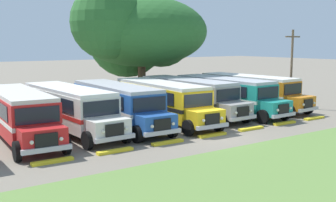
{
  "coord_description": "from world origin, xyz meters",
  "views": [
    {
      "loc": [
        -15.98,
        -18.79,
        5.65
      ],
      "look_at": [
        0.0,
        4.61,
        1.6
      ],
      "focal_mm": 43.79,
      "sensor_mm": 36.0,
      "label": 1
    }
  ],
  "objects_px": {
    "parked_bus_slot_0": "(19,112)",
    "parked_bus_slot_3": "(162,100)",
    "parked_bus_slot_4": "(189,95)",
    "parked_bus_slot_6": "(250,90)",
    "broad_shade_tree": "(137,32)",
    "utility_pole": "(291,66)",
    "parked_bus_slot_1": "(70,107)",
    "parked_bus_slot_5": "(226,93)",
    "parked_bus_slot_2": "(118,103)"
  },
  "relations": [
    {
      "from": "parked_bus_slot_1",
      "to": "parked_bus_slot_6",
      "type": "bearing_deg",
      "value": 87.94
    },
    {
      "from": "broad_shade_tree",
      "to": "parked_bus_slot_6",
      "type": "bearing_deg",
      "value": -61.58
    },
    {
      "from": "parked_bus_slot_0",
      "to": "broad_shade_tree",
      "type": "xyz_separation_m",
      "value": [
        14.17,
        10.5,
        5.06
      ]
    },
    {
      "from": "parked_bus_slot_0",
      "to": "utility_pole",
      "type": "distance_m",
      "value": 22.77
    },
    {
      "from": "parked_bus_slot_3",
      "to": "utility_pole",
      "type": "bearing_deg",
      "value": 86.76
    },
    {
      "from": "parked_bus_slot_6",
      "to": "broad_shade_tree",
      "type": "relative_size",
      "value": 0.77
    },
    {
      "from": "parked_bus_slot_5",
      "to": "utility_pole",
      "type": "relative_size",
      "value": 1.61
    },
    {
      "from": "parked_bus_slot_4",
      "to": "parked_bus_slot_2",
      "type": "bearing_deg",
      "value": -85.95
    },
    {
      "from": "parked_bus_slot_1",
      "to": "parked_bus_slot_5",
      "type": "distance_m",
      "value": 13.03
    },
    {
      "from": "parked_bus_slot_0",
      "to": "parked_bus_slot_2",
      "type": "xyz_separation_m",
      "value": [
        6.5,
        -0.01,
        0.0
      ]
    },
    {
      "from": "parked_bus_slot_5",
      "to": "parked_bus_slot_0",
      "type": "bearing_deg",
      "value": -92.65
    },
    {
      "from": "parked_bus_slot_0",
      "to": "broad_shade_tree",
      "type": "bearing_deg",
      "value": 128.95
    },
    {
      "from": "parked_bus_slot_2",
      "to": "broad_shade_tree",
      "type": "height_order",
      "value": "broad_shade_tree"
    },
    {
      "from": "parked_bus_slot_4",
      "to": "parked_bus_slot_5",
      "type": "height_order",
      "value": "same"
    },
    {
      "from": "parked_bus_slot_0",
      "to": "parked_bus_slot_5",
      "type": "height_order",
      "value": "same"
    },
    {
      "from": "utility_pole",
      "to": "parked_bus_slot_4",
      "type": "bearing_deg",
      "value": 167.88
    },
    {
      "from": "parked_bus_slot_5",
      "to": "utility_pole",
      "type": "height_order",
      "value": "utility_pole"
    },
    {
      "from": "parked_bus_slot_6",
      "to": "parked_bus_slot_4",
      "type": "bearing_deg",
      "value": -95.46
    },
    {
      "from": "parked_bus_slot_5",
      "to": "parked_bus_slot_6",
      "type": "distance_m",
      "value": 3.43
    },
    {
      "from": "parked_bus_slot_4",
      "to": "parked_bus_slot_1",
      "type": "bearing_deg",
      "value": -89.35
    },
    {
      "from": "utility_pole",
      "to": "parked_bus_slot_2",
      "type": "bearing_deg",
      "value": 175.13
    },
    {
      "from": "parked_bus_slot_0",
      "to": "parked_bus_slot_5",
      "type": "bearing_deg",
      "value": 91.95
    },
    {
      "from": "parked_bus_slot_2",
      "to": "parked_bus_slot_5",
      "type": "xyz_separation_m",
      "value": [
        9.73,
        -0.13,
        0.0
      ]
    },
    {
      "from": "parked_bus_slot_1",
      "to": "parked_bus_slot_2",
      "type": "bearing_deg",
      "value": 82.65
    },
    {
      "from": "parked_bus_slot_6",
      "to": "parked_bus_slot_0",
      "type": "bearing_deg",
      "value": -92.41
    },
    {
      "from": "parked_bus_slot_0",
      "to": "parked_bus_slot_4",
      "type": "xyz_separation_m",
      "value": [
        13.13,
        0.66,
        0.0
      ]
    },
    {
      "from": "parked_bus_slot_0",
      "to": "parked_bus_slot_6",
      "type": "distance_m",
      "value": 19.61
    },
    {
      "from": "parked_bus_slot_0",
      "to": "parked_bus_slot_3",
      "type": "height_order",
      "value": "same"
    },
    {
      "from": "parked_bus_slot_0",
      "to": "parked_bus_slot_3",
      "type": "relative_size",
      "value": 1.0
    },
    {
      "from": "parked_bus_slot_1",
      "to": "parked_bus_slot_6",
      "type": "distance_m",
      "value": 16.4
    },
    {
      "from": "parked_bus_slot_2",
      "to": "parked_bus_slot_6",
      "type": "relative_size",
      "value": 0.99
    },
    {
      "from": "parked_bus_slot_4",
      "to": "broad_shade_tree",
      "type": "height_order",
      "value": "broad_shade_tree"
    },
    {
      "from": "utility_pole",
      "to": "parked_bus_slot_5",
      "type": "bearing_deg",
      "value": 168.96
    },
    {
      "from": "parked_bus_slot_1",
      "to": "broad_shade_tree",
      "type": "height_order",
      "value": "broad_shade_tree"
    },
    {
      "from": "parked_bus_slot_0",
      "to": "parked_bus_slot_2",
      "type": "height_order",
      "value": "same"
    },
    {
      "from": "parked_bus_slot_0",
      "to": "parked_bus_slot_4",
      "type": "relative_size",
      "value": 1.0
    },
    {
      "from": "parked_bus_slot_4",
      "to": "utility_pole",
      "type": "bearing_deg",
      "value": 76.19
    },
    {
      "from": "parked_bus_slot_4",
      "to": "utility_pole",
      "type": "distance_m",
      "value": 9.94
    },
    {
      "from": "parked_bus_slot_3",
      "to": "parked_bus_slot_1",
      "type": "bearing_deg",
      "value": -92.94
    },
    {
      "from": "parked_bus_slot_1",
      "to": "parked_bus_slot_6",
      "type": "xyz_separation_m",
      "value": [
        16.4,
        0.21,
        0.0
      ]
    },
    {
      "from": "utility_pole",
      "to": "parked_bus_slot_1",
      "type": "bearing_deg",
      "value": 175.19
    },
    {
      "from": "parked_bus_slot_3",
      "to": "parked_bus_slot_4",
      "type": "distance_m",
      "value": 3.31
    },
    {
      "from": "parked_bus_slot_5",
      "to": "parked_bus_slot_2",
      "type": "bearing_deg",
      "value": -92.92
    },
    {
      "from": "parked_bus_slot_3",
      "to": "parked_bus_slot_6",
      "type": "relative_size",
      "value": 0.99
    },
    {
      "from": "parked_bus_slot_5",
      "to": "broad_shade_tree",
      "type": "xyz_separation_m",
      "value": [
        -2.05,
        10.63,
        5.06
      ]
    },
    {
      "from": "parked_bus_slot_3",
      "to": "parked_bus_slot_4",
      "type": "relative_size",
      "value": 1.0
    },
    {
      "from": "parked_bus_slot_3",
      "to": "broad_shade_tree",
      "type": "xyz_separation_m",
      "value": [
        4.22,
        10.79,
        5.06
      ]
    },
    {
      "from": "parked_bus_slot_5",
      "to": "parked_bus_slot_6",
      "type": "bearing_deg",
      "value": 97.91
    },
    {
      "from": "parked_bus_slot_1",
      "to": "broad_shade_tree",
      "type": "xyz_separation_m",
      "value": [
        10.97,
        10.25,
        5.06
      ]
    },
    {
      "from": "broad_shade_tree",
      "to": "utility_pole",
      "type": "height_order",
      "value": "broad_shade_tree"
    }
  ]
}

